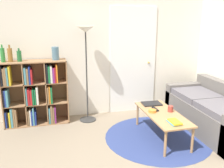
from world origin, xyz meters
TOP-DOWN VIEW (x-y plane):
  - wall_back at (0.03, 2.31)m, footprint 7.10×0.11m
  - rug at (0.64, 1.05)m, footprint 1.63×1.63m
  - bookshelf at (-1.22, 2.09)m, footprint 1.07×0.34m
  - floor_lamp at (-0.30, 2.00)m, footprint 0.31×0.31m
  - couch at (1.68, 1.11)m, footprint 0.81×1.77m
  - coffee_table at (0.70, 1.04)m, footprint 0.48×1.15m
  - laptop at (0.70, 1.46)m, footprint 0.32×0.24m
  - bowl at (0.56, 1.11)m, footprint 0.12×0.12m
  - book_stack_on_table at (0.69, 0.65)m, footprint 0.14×0.22m
  - cup at (0.84, 1.06)m, footprint 0.08×0.08m
  - remote at (0.65, 1.20)m, footprint 0.05×0.18m
  - bottle_left at (-1.63, 2.08)m, footprint 0.07×0.07m
  - bottle_middle at (-1.52, 2.09)m, footprint 0.08×0.08m
  - bottle_right at (-1.38, 2.08)m, footprint 0.07×0.07m
  - vase_on_shelf at (-0.81, 2.09)m, footprint 0.12×0.12m

SIDE VIEW (x-z plane):
  - rug at x=0.64m, z-range 0.00..0.01m
  - couch at x=1.68m, z-range -0.09..0.65m
  - coffee_table at x=0.70m, z-range 0.16..0.56m
  - laptop at x=0.70m, z-range 0.40..0.42m
  - remote at x=0.65m, z-range 0.40..0.42m
  - book_stack_on_table at x=0.69m, z-range 0.40..0.44m
  - bowl at x=0.56m, z-range 0.40..0.44m
  - cup at x=0.84m, z-range 0.40..0.49m
  - bookshelf at x=-1.22m, z-range -0.01..1.10m
  - bottle_right at x=-1.38m, z-range 1.09..1.31m
  - vase_on_shelf at x=-0.81m, z-range 1.11..1.33m
  - bottle_middle at x=-1.52m, z-range 1.09..1.36m
  - bottle_left at x=-1.63m, z-range 1.08..1.37m
  - wall_back at x=0.03m, z-range -0.01..2.59m
  - floor_lamp at x=-0.30m, z-range 0.54..2.20m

